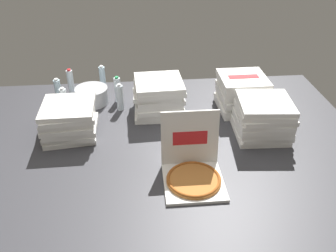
% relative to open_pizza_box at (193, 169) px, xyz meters
% --- Properties ---
extents(ground_plane, '(3.20, 2.40, 0.02)m').
position_rel_open_pizza_box_xyz_m(ground_plane, '(-0.18, 0.34, -0.08)').
color(ground_plane, '#38383D').
extents(open_pizza_box, '(0.40, 0.45, 0.41)m').
position_rel_open_pizza_box_xyz_m(open_pizza_box, '(0.00, 0.00, 0.00)').
color(open_pizza_box, white).
rests_on(open_pizza_box, ground_plane).
extents(pizza_stack_right_near, '(0.44, 0.44, 0.31)m').
position_rel_open_pizza_box_xyz_m(pizza_stack_right_near, '(-0.17, 0.90, 0.08)').
color(pizza_stack_right_near, white).
rests_on(pizza_stack_right_near, ground_plane).
extents(pizza_stack_left_near, '(0.45, 0.45, 0.27)m').
position_rel_open_pizza_box_xyz_m(pizza_stack_left_near, '(-0.89, 0.61, 0.06)').
color(pizza_stack_left_near, white).
rests_on(pizza_stack_left_near, ground_plane).
extents(pizza_stack_left_mid, '(0.44, 0.44, 0.31)m').
position_rel_open_pizza_box_xyz_m(pizza_stack_left_mid, '(0.62, 0.47, 0.08)').
color(pizza_stack_left_mid, white).
rests_on(pizza_stack_left_mid, ground_plane).
extents(pizza_stack_right_mid, '(0.42, 0.42, 0.31)m').
position_rel_open_pizza_box_xyz_m(pizza_stack_right_mid, '(0.57, 0.90, 0.08)').
color(pizza_stack_right_mid, white).
rests_on(pizza_stack_right_mid, ground_plane).
extents(ice_bucket, '(0.30, 0.30, 0.15)m').
position_rel_open_pizza_box_xyz_m(ice_bucket, '(-0.76, 1.12, 0.00)').
color(ice_bucket, '#B7BABF').
rests_on(ice_bucket, ground_plane).
extents(water_bottle_0, '(0.06, 0.06, 0.25)m').
position_rel_open_pizza_box_xyz_m(water_bottle_0, '(-0.68, 1.39, 0.05)').
color(water_bottle_0, silver).
rests_on(water_bottle_0, ground_plane).
extents(water_bottle_1, '(0.06, 0.06, 0.25)m').
position_rel_open_pizza_box_xyz_m(water_bottle_1, '(-0.50, 0.98, 0.05)').
color(water_bottle_1, white).
rests_on(water_bottle_1, ground_plane).
extents(water_bottle_2, '(0.06, 0.06, 0.25)m').
position_rel_open_pizza_box_xyz_m(water_bottle_2, '(-1.06, 1.14, 0.05)').
color(water_bottle_2, silver).
rests_on(water_bottle_2, ground_plane).
extents(water_bottle_3, '(0.06, 0.06, 0.25)m').
position_rel_open_pizza_box_xyz_m(water_bottle_3, '(-0.53, 1.13, 0.05)').
color(water_bottle_3, white).
rests_on(water_bottle_3, ground_plane).
extents(water_bottle_4, '(0.06, 0.06, 0.25)m').
position_rel_open_pizza_box_xyz_m(water_bottle_4, '(-0.98, 1.34, 0.05)').
color(water_bottle_4, white).
rests_on(water_bottle_4, ground_plane).
extents(water_bottle_5, '(0.06, 0.06, 0.25)m').
position_rel_open_pizza_box_xyz_m(water_bottle_5, '(-0.98, 0.95, 0.05)').
color(water_bottle_5, white).
rests_on(water_bottle_5, ground_plane).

